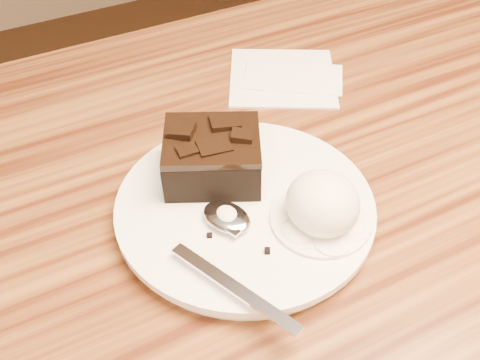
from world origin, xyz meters
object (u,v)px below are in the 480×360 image
brownie (212,159)px  napkin (282,76)px  plate (245,209)px  ice_cream_scoop (323,203)px  spoon (227,218)px

brownie → napkin: size_ratio=0.69×
plate → ice_cream_scoop: 0.08m
plate → brownie: brownie is taller
spoon → napkin: bearing=25.5°
spoon → napkin: (0.18, 0.20, -0.02)m
spoon → brownie: bearing=52.6°
plate → spoon: 0.03m
brownie → spoon: (-0.02, -0.06, -0.02)m
ice_cream_scoop → spoon: (-0.08, 0.04, -0.02)m
plate → brownie: 0.06m
plate → spoon: bearing=-150.5°
ice_cream_scoop → napkin: (0.11, 0.24, -0.04)m
ice_cream_scoop → spoon: size_ratio=0.36×
brownie → napkin: 0.22m
brownie → spoon: bearing=-104.6°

